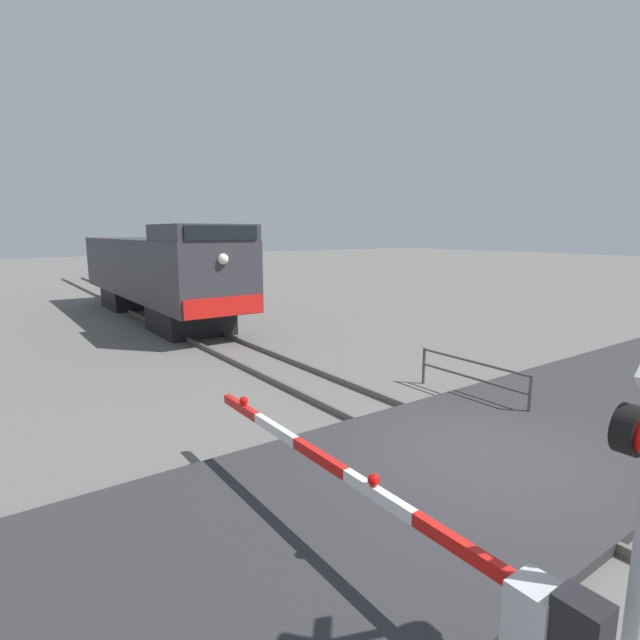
{
  "coord_description": "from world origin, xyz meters",
  "views": [
    {
      "loc": [
        -6.8,
        -4.75,
        3.88
      ],
      "look_at": [
        -0.87,
        3.55,
        2.03
      ],
      "focal_mm": 27.51,
      "sensor_mm": 36.0,
      "label": 1
    }
  ],
  "objects": [
    {
      "name": "rail_track_left",
      "position": [
        -0.72,
        0.0,
        0.07
      ],
      "size": [
        0.08,
        80.0,
        0.15
      ],
      "primitive_type": "cube",
      "color": "#59544C",
      "rests_on": "ground_plane"
    },
    {
      "name": "ground_plane",
      "position": [
        0.0,
        0.0,
        0.0
      ],
      "size": [
        160.0,
        160.0,
        0.0
      ],
      "primitive_type": "plane",
      "color": "#605E59"
    },
    {
      "name": "guard_railing",
      "position": [
        2.45,
        2.12,
        0.63
      ],
      "size": [
        0.08,
        3.03,
        0.95
      ],
      "color": "#4C4742",
      "rests_on": "ground_plane"
    },
    {
      "name": "road_surface",
      "position": [
        0.0,
        0.0,
        0.08
      ],
      "size": [
        36.0,
        4.97,
        0.16
      ],
      "primitive_type": "cube",
      "color": "#2D2D30",
      "rests_on": "ground_plane"
    },
    {
      "name": "rail_track_right",
      "position": [
        0.72,
        0.0,
        0.07
      ],
      "size": [
        0.08,
        80.0,
        0.15
      ],
      "primitive_type": "cube",
      "color": "#59544C",
      "rests_on": "ground_plane"
    },
    {
      "name": "locomotive",
      "position": [
        0.0,
        17.22,
        2.13
      ],
      "size": [
        3.0,
        14.58,
        4.12
      ],
      "color": "black",
      "rests_on": "ground_plane"
    },
    {
      "name": "crossing_gate",
      "position": [
        -3.45,
        -2.14,
        0.8
      ],
      "size": [
        0.36,
        6.18,
        1.28
      ],
      "color": "silver",
      "rests_on": "ground_plane"
    }
  ]
}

